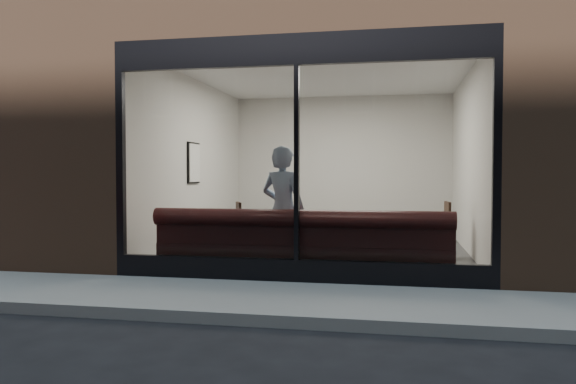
% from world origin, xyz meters
% --- Properties ---
extents(ground, '(120.00, 120.00, 0.00)m').
position_xyz_m(ground, '(0.00, 0.00, 0.00)').
color(ground, black).
rests_on(ground, ground).
extents(sidewalk_near, '(40.00, 2.00, 0.01)m').
position_xyz_m(sidewalk_near, '(0.00, 1.00, 0.01)').
color(sidewalk_near, gray).
rests_on(sidewalk_near, ground).
extents(kerb_near, '(40.00, 0.10, 0.12)m').
position_xyz_m(kerb_near, '(0.00, -0.05, 0.06)').
color(kerb_near, gray).
rests_on(kerb_near, ground).
extents(host_building_pier_left, '(2.50, 12.00, 3.20)m').
position_xyz_m(host_building_pier_left, '(-3.75, 8.00, 1.60)').
color(host_building_pier_left, brown).
rests_on(host_building_pier_left, ground).
extents(host_building_pier_right, '(2.50, 12.00, 3.20)m').
position_xyz_m(host_building_pier_right, '(3.75, 8.00, 1.60)').
color(host_building_pier_right, brown).
rests_on(host_building_pier_right, ground).
extents(host_building_backfill, '(5.00, 6.00, 3.20)m').
position_xyz_m(host_building_backfill, '(0.00, 11.00, 1.60)').
color(host_building_backfill, brown).
rests_on(host_building_backfill, ground).
extents(cafe_floor, '(6.00, 6.00, 0.00)m').
position_xyz_m(cafe_floor, '(0.00, 5.00, 0.02)').
color(cafe_floor, '#2D2D30').
rests_on(cafe_floor, ground).
extents(cafe_ceiling, '(6.00, 6.00, 0.00)m').
position_xyz_m(cafe_ceiling, '(0.00, 5.00, 3.19)').
color(cafe_ceiling, white).
rests_on(cafe_ceiling, host_building_upper).
extents(cafe_wall_back, '(5.00, 0.00, 5.00)m').
position_xyz_m(cafe_wall_back, '(0.00, 7.99, 1.60)').
color(cafe_wall_back, silver).
rests_on(cafe_wall_back, ground).
extents(cafe_wall_left, '(0.00, 6.00, 6.00)m').
position_xyz_m(cafe_wall_left, '(-2.49, 5.00, 1.60)').
color(cafe_wall_left, silver).
rests_on(cafe_wall_left, ground).
extents(cafe_wall_right, '(0.00, 6.00, 6.00)m').
position_xyz_m(cafe_wall_right, '(2.49, 5.00, 1.60)').
color(cafe_wall_right, silver).
rests_on(cafe_wall_right, ground).
extents(storefront_kick, '(5.00, 0.10, 0.30)m').
position_xyz_m(storefront_kick, '(0.00, 2.05, 0.15)').
color(storefront_kick, black).
rests_on(storefront_kick, ground).
extents(storefront_header, '(5.00, 0.10, 0.40)m').
position_xyz_m(storefront_header, '(0.00, 2.05, 3.00)').
color(storefront_header, black).
rests_on(storefront_header, host_building_upper).
extents(storefront_mullion, '(0.06, 0.10, 2.50)m').
position_xyz_m(storefront_mullion, '(0.00, 2.05, 1.55)').
color(storefront_mullion, black).
rests_on(storefront_mullion, storefront_kick).
extents(storefront_glass, '(4.80, 0.00, 4.80)m').
position_xyz_m(storefront_glass, '(0.00, 2.02, 1.55)').
color(storefront_glass, white).
rests_on(storefront_glass, storefront_kick).
extents(banquette, '(4.00, 0.55, 0.45)m').
position_xyz_m(banquette, '(0.00, 2.45, 0.23)').
color(banquette, '#371415').
rests_on(banquette, cafe_floor).
extents(person, '(0.75, 0.61, 1.80)m').
position_xyz_m(person, '(-0.31, 2.69, 0.90)').
color(person, '#96AFCE').
rests_on(person, cafe_floor).
extents(cafe_table_left, '(0.83, 0.83, 0.04)m').
position_xyz_m(cafe_table_left, '(-0.60, 3.03, 0.74)').
color(cafe_table_left, black).
rests_on(cafe_table_left, cafe_floor).
extents(cafe_table_right, '(0.81, 0.81, 0.04)m').
position_xyz_m(cafe_table_right, '(1.34, 3.51, 0.74)').
color(cafe_table_right, black).
rests_on(cafe_table_right, cafe_floor).
extents(cafe_chair_left, '(0.51, 0.51, 0.04)m').
position_xyz_m(cafe_chair_left, '(-1.41, 3.55, 0.24)').
color(cafe_chair_left, black).
rests_on(cafe_chair_left, cafe_floor).
extents(cafe_chair_right, '(0.44, 0.44, 0.04)m').
position_xyz_m(cafe_chair_right, '(1.89, 4.38, 0.24)').
color(cafe_chair_right, black).
rests_on(cafe_chair_right, cafe_floor).
extents(wall_poster, '(0.02, 0.53, 0.71)m').
position_xyz_m(wall_poster, '(-2.45, 4.89, 1.61)').
color(wall_poster, white).
rests_on(wall_poster, cafe_wall_left).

